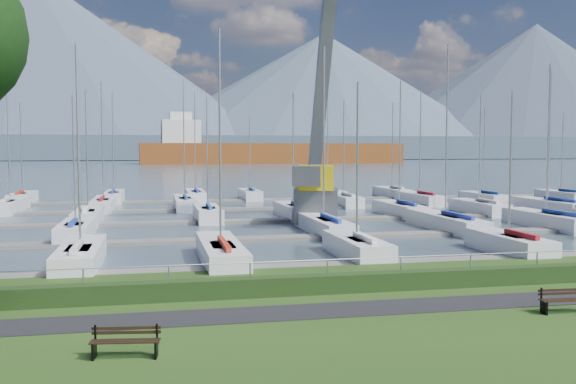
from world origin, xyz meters
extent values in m
cube|color=black|center=(0.00, -3.00, 0.01)|extent=(160.00, 2.00, 0.04)
cube|color=#3E4F5B|center=(0.00, 260.00, -0.40)|extent=(800.00, 540.00, 0.20)
cube|color=#1F3613|center=(0.00, -0.40, 0.35)|extent=(80.00, 0.70, 0.70)
cylinder|color=gray|center=(0.00, 0.00, 1.20)|extent=(80.00, 0.04, 0.04)
cube|color=#475868|center=(0.00, 330.00, 6.00)|extent=(900.00, 80.00, 12.00)
cone|color=#445164|center=(-80.00, 400.00, 57.50)|extent=(340.00, 340.00, 115.00)
cone|color=#48576A|center=(110.00, 410.00, 42.50)|extent=(300.00, 300.00, 85.00)
cone|color=#3C4759|center=(280.00, 420.00, 50.00)|extent=(320.00, 320.00, 100.00)
cube|color=slate|center=(0.00, 6.00, -0.22)|extent=(90.00, 1.60, 0.25)
cube|color=gray|center=(0.00, 16.00, -0.22)|extent=(90.00, 1.60, 0.25)
cube|color=slate|center=(0.00, 26.00, -0.22)|extent=(90.00, 1.60, 0.25)
cube|color=gray|center=(0.00, 36.00, -0.22)|extent=(90.00, 1.60, 0.25)
cube|color=slate|center=(0.00, 46.00, -0.22)|extent=(90.00, 1.60, 0.25)
cube|color=black|center=(-9.09, -6.51, 0.23)|extent=(0.11, 0.40, 0.45)
cube|color=black|center=(-9.07, -6.33, 0.65)|extent=(0.06, 0.06, 0.40)
cube|color=black|center=(-7.51, -6.73, 0.23)|extent=(0.11, 0.40, 0.45)
cube|color=black|center=(-7.48, -6.55, 0.65)|extent=(0.06, 0.06, 0.40)
cube|color=black|center=(-8.32, -6.77, 0.45)|extent=(1.80, 0.35, 0.04)
cube|color=black|center=(-8.30, -6.62, 0.45)|extent=(1.80, 0.35, 0.04)
cube|color=black|center=(-8.28, -6.47, 0.45)|extent=(1.80, 0.35, 0.04)
cube|color=black|center=(-8.27, -6.42, 0.62)|extent=(1.79, 0.29, 0.08)
cube|color=black|center=(-8.27, -6.42, 0.74)|extent=(1.79, 0.29, 0.08)
cube|color=black|center=(5.06, -4.90, 0.23)|extent=(0.08, 0.40, 0.45)
cube|color=black|center=(5.08, -4.72, 0.65)|extent=(0.05, 0.05, 0.40)
cube|color=black|center=(5.85, -5.09, 0.45)|extent=(1.80, 0.21, 0.04)
cube|color=black|center=(5.86, -4.94, 0.45)|extent=(1.80, 0.21, 0.04)
cube|color=black|center=(5.87, -4.80, 0.45)|extent=(1.80, 0.21, 0.04)
cube|color=black|center=(5.88, -4.75, 0.62)|extent=(1.80, 0.15, 0.08)
cube|color=black|center=(5.88, -4.75, 0.74)|extent=(1.80, 0.15, 0.08)
cube|color=#54585C|center=(4.48, 23.03, 1.20)|extent=(3.91, 3.91, 2.60)
cube|color=gold|center=(4.48, 23.03, 3.30)|extent=(3.38, 3.95, 1.80)
cube|color=#54575B|center=(6.28, 27.53, 12.30)|extent=(1.94, 11.26, 19.89)
cube|color=#595B61|center=(3.28, 21.03, 3.50)|extent=(2.50, 2.64, 1.40)
cube|color=brown|center=(38.40, 220.74, 2.50)|extent=(101.41, 20.78, 10.00)
cube|color=silver|center=(3.08, 219.76, 10.00)|extent=(14.38, 14.38, 12.00)
cube|color=silver|center=(3.08, 219.76, 17.00)|extent=(8.22, 8.22, 4.00)
camera|label=1|loc=(-7.55, -23.55, 5.46)|focal=40.00mm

